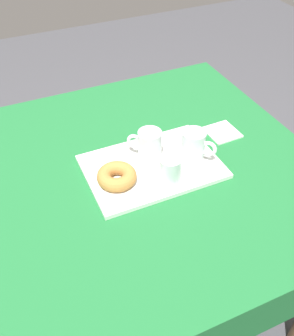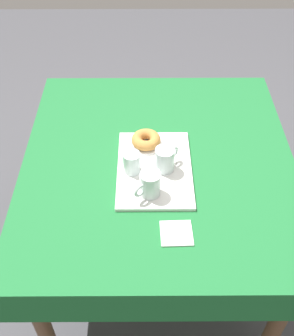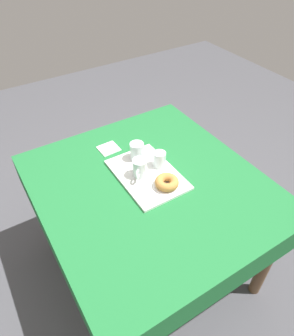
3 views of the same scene
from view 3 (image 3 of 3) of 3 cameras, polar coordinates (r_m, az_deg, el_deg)
ground_plane at (r=2.12m, az=0.44°, el=-17.12°), size 6.00×6.00×0.00m
dining_table at (r=1.61m, az=0.55°, el=-5.24°), size 1.17×1.08×0.73m
serving_tray at (r=1.58m, az=0.02°, el=-1.21°), size 0.41×0.29×0.01m
tea_mug_left at (r=1.64m, az=-1.86°, el=3.08°), size 0.09×0.10×0.10m
tea_mug_right at (r=1.53m, az=-1.35°, el=-0.12°), size 0.10×0.09×0.10m
water_glass_near at (r=1.60m, az=2.32°, el=1.46°), size 0.07×0.07×0.09m
donut_plate_left at (r=1.51m, az=3.65°, el=-3.30°), size 0.12×0.12×0.01m
sugar_donut_left at (r=1.49m, az=3.69°, el=-2.63°), size 0.12×0.12×0.04m
paper_napkin at (r=1.76m, az=-7.10°, el=3.58°), size 0.11×0.11×0.01m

